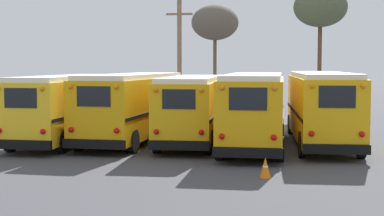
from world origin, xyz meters
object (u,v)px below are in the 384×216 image
(school_bus_0, at_px, (67,106))
(traffic_cone, at_px, (265,168))
(school_bus_3, at_px, (254,108))
(school_bus_2, at_px, (193,107))
(school_bus_1, at_px, (134,104))
(school_bus_4, at_px, (321,105))
(bare_tree_1, at_px, (215,23))
(bare_tree_0, at_px, (320,8))
(utility_pole, at_px, (179,57))

(school_bus_0, xyz_separation_m, traffic_cone, (9.44, -7.18, -1.36))
(school_bus_3, bearing_deg, school_bus_2, 157.04)
(school_bus_0, xyz_separation_m, school_bus_1, (2.90, 1.07, 0.04))
(school_bus_4, bearing_deg, bare_tree_1, 108.70)
(school_bus_4, distance_m, bare_tree_1, 24.60)
(school_bus_4, bearing_deg, traffic_cone, -104.56)
(bare_tree_0, bearing_deg, school_bus_3, -101.43)
(school_bus_1, relative_size, school_bus_3, 1.09)
(utility_pole, bearing_deg, school_bus_1, -89.60)
(school_bus_2, distance_m, traffic_cone, 8.79)
(utility_pole, distance_m, bare_tree_0, 10.84)
(school_bus_3, bearing_deg, school_bus_4, 29.24)
(school_bus_0, relative_size, traffic_cone, 14.67)
(school_bus_2, bearing_deg, school_bus_1, 172.71)
(school_bus_1, bearing_deg, school_bus_0, -159.73)
(school_bus_2, xyz_separation_m, utility_pole, (-2.98, 12.57, 2.44))
(school_bus_0, bearing_deg, utility_pole, 78.03)
(school_bus_3, distance_m, bare_tree_0, 19.02)
(school_bus_2, height_order, school_bus_4, school_bus_4)
(school_bus_1, height_order, utility_pole, utility_pole)
(school_bus_3, bearing_deg, bare_tree_1, 101.15)
(bare_tree_0, xyz_separation_m, traffic_cone, (-2.83, -24.38, -7.30))
(school_bus_3, xyz_separation_m, bare_tree_1, (-4.80, 24.37, 5.37))
(school_bus_0, relative_size, bare_tree_1, 1.10)
(utility_pole, relative_size, traffic_cone, 12.20)
(school_bus_2, bearing_deg, bare_tree_1, 94.71)
(school_bus_1, xyz_separation_m, school_bus_3, (5.80, -1.60, 0.02))
(school_bus_3, bearing_deg, utility_pole, 113.09)
(school_bus_3, relative_size, bare_tree_1, 1.13)
(traffic_cone, bearing_deg, bare_tree_1, 100.15)
(school_bus_0, bearing_deg, school_bus_1, 20.27)
(bare_tree_1, bearing_deg, traffic_cone, -79.85)
(utility_pole, height_order, traffic_cone, utility_pole)
(school_bus_1, bearing_deg, bare_tree_0, 59.81)
(school_bus_2, xyz_separation_m, school_bus_3, (2.90, -1.23, 0.07))
(school_bus_0, xyz_separation_m, utility_pole, (2.81, 13.27, 2.42))
(school_bus_2, xyz_separation_m, bare_tree_1, (-1.91, 23.14, 5.44))
(school_bus_2, distance_m, school_bus_4, 5.81)
(utility_pole, bearing_deg, traffic_cone, -72.03)
(school_bus_3, height_order, school_bus_4, school_bus_4)
(traffic_cone, bearing_deg, school_bus_4, 75.44)
(school_bus_1, xyz_separation_m, school_bus_4, (8.70, 0.02, 0.05))
(school_bus_1, height_order, school_bus_4, school_bus_4)
(school_bus_4, height_order, bare_tree_1, bare_tree_1)
(school_bus_3, distance_m, traffic_cone, 6.84)
(school_bus_2, bearing_deg, utility_pole, 103.36)
(school_bus_0, xyz_separation_m, school_bus_2, (5.80, 0.70, -0.02))
(school_bus_3, relative_size, utility_pole, 1.23)
(bare_tree_1, bearing_deg, school_bus_1, -92.50)
(bare_tree_0, bearing_deg, school_bus_0, -125.53)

